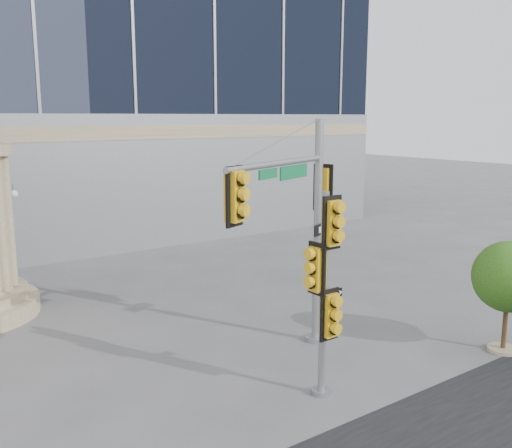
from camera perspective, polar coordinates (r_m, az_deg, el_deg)
ground at (r=13.74m, az=5.79°, el=-14.68°), size 120.00×120.00×0.00m
main_signal_pole at (r=13.70m, az=4.30°, el=1.15°), size 4.28×2.07×5.83m
secondary_signal_pole at (r=11.83m, az=6.94°, el=-5.55°), size 0.75×0.56×4.39m
street_tree at (r=15.62m, az=23.97°, el=-5.08°), size 1.83×1.79×2.86m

